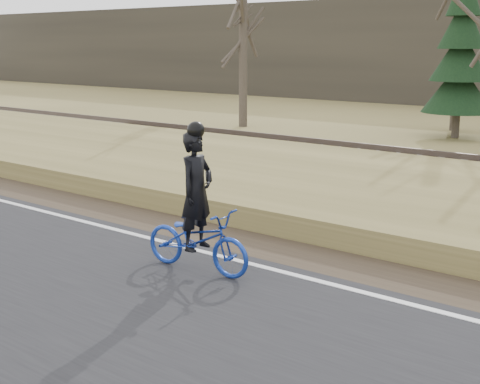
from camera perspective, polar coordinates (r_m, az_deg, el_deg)
The scene contains 4 objects.
cyclist at distance 10.02m, azimuth -3.68°, elevation -2.79°, with size 1.89×0.79×2.27m.
bare_tree_far_left at distance 28.06m, azimuth 0.26°, elevation 12.26°, with size 0.36×0.36×6.55m, color #50473B.
bare_tree_left at distance 28.17m, azimuth 18.41°, elevation 14.32°, with size 0.36×0.36×9.18m, color #50473B.
conifer at distance 25.93m, azimuth 18.30°, elevation 10.88°, with size 2.60×2.60×6.21m.
Camera 1 is at (1.43, -7.68, 3.43)m, focal length 50.00 mm.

